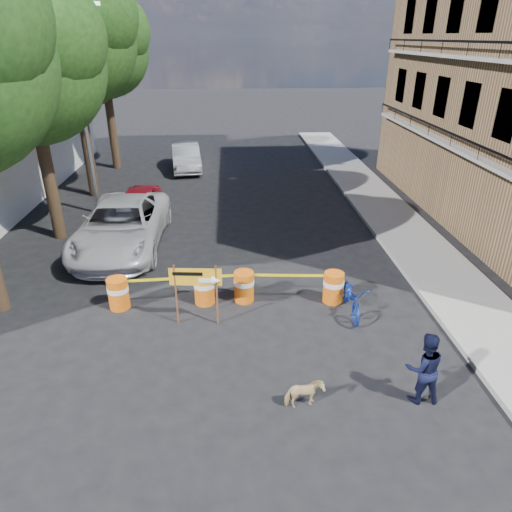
{
  "coord_description": "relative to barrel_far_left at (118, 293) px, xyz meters",
  "views": [
    {
      "loc": [
        -0.42,
        -9.17,
        6.82
      ],
      "look_at": [
        0.27,
        2.22,
        1.3
      ],
      "focal_mm": 32.0,
      "sensor_mm": 36.0,
      "label": 1
    }
  ],
  "objects": [
    {
      "name": "suv_white",
      "position": [
        -0.68,
        4.06,
        0.36
      ],
      "size": [
        2.85,
        6.03,
        1.67
      ],
      "primitive_type": "imported",
      "rotation": [
        0.0,
        0.0,
        -0.02
      ],
      "color": "silver",
      "rests_on": "ground"
    },
    {
      "name": "ground",
      "position": [
        3.53,
        -1.84,
        -0.47
      ],
      "size": [
        120.0,
        120.0,
        0.0
      ],
      "primitive_type": "plane",
      "color": "black",
      "rests_on": "ground"
    },
    {
      "name": "barrel_far_left",
      "position": [
        0.0,
        0.0,
        0.0
      ],
      "size": [
        0.58,
        0.58,
        0.9
      ],
      "color": "#C7520B",
      "rests_on": "ground"
    },
    {
      "name": "tree_far",
      "position": [
        -3.2,
        15.16,
        5.74
      ],
      "size": [
        5.04,
        4.8,
        8.84
      ],
      "color": "#332316",
      "rests_on": "ground"
    },
    {
      "name": "tree_mid_a",
      "position": [
        -3.2,
        5.16,
        5.53
      ],
      "size": [
        5.25,
        5.0,
        8.68
      ],
      "color": "#332316",
      "rests_on": "ground"
    },
    {
      "name": "tree_mid_b",
      "position": [
        -3.2,
        10.16,
        6.24
      ],
      "size": [
        5.67,
        5.4,
        9.62
      ],
      "color": "#332316",
      "rests_on": "ground"
    },
    {
      "name": "sidewalk_east",
      "position": [
        9.73,
        4.16,
        -0.4
      ],
      "size": [
        2.4,
        40.0,
        0.15
      ],
      "primitive_type": "cube",
      "color": "gray",
      "rests_on": "ground"
    },
    {
      "name": "streetlamp",
      "position": [
        -2.4,
        7.66,
        3.9
      ],
      "size": [
        1.25,
        0.18,
        8.0
      ],
      "color": "gray",
      "rests_on": "ground"
    },
    {
      "name": "sedan_red",
      "position": [
        -0.56,
        6.61,
        0.19
      ],
      "size": [
        1.68,
        3.95,
        1.33
      ],
      "primitive_type": "imported",
      "rotation": [
        0.0,
        0.0,
        -0.03
      ],
      "color": "#A80E1C",
      "rests_on": "ground"
    },
    {
      "name": "barrel_mid_right",
      "position": [
        3.46,
        0.18,
        0.0
      ],
      "size": [
        0.58,
        0.58,
        0.9
      ],
      "color": "#C7520B",
      "rests_on": "ground"
    },
    {
      "name": "detour_sign",
      "position": [
        2.37,
        -0.93,
        0.77
      ],
      "size": [
        1.33,
        0.28,
        1.71
      ],
      "rotation": [
        0.0,
        0.0,
        -0.1
      ],
      "color": "#592D19",
      "rests_on": "ground"
    },
    {
      "name": "sedan_silver",
      "position": [
        0.73,
        14.55,
        0.23
      ],
      "size": [
        2.02,
        4.42,
        1.41
      ],
      "primitive_type": "imported",
      "rotation": [
        0.0,
        0.0,
        0.13
      ],
      "color": "#B1B4B9",
      "rests_on": "ground"
    },
    {
      "name": "dog",
      "position": [
        4.51,
        -4.05,
        -0.14
      ],
      "size": [
        0.83,
        0.49,
        0.66
      ],
      "primitive_type": "imported",
      "rotation": [
        0.0,
        0.0,
        1.76
      ],
      "color": "tan",
      "rests_on": "ground"
    },
    {
      "name": "barrel_far_right",
      "position": [
        5.96,
        -0.03,
        0.0
      ],
      "size": [
        0.58,
        0.58,
        0.9
      ],
      "color": "#C7520B",
      "rests_on": "ground"
    },
    {
      "name": "barrel_mid_left",
      "position": [
        2.34,
        0.12,
        0.0
      ],
      "size": [
        0.58,
        0.58,
        0.9
      ],
      "color": "#C7520B",
      "rests_on": "ground"
    },
    {
      "name": "pedestrian",
      "position": [
        6.93,
        -3.97,
        0.33
      ],
      "size": [
        0.79,
        0.62,
        1.6
      ],
      "primitive_type": "imported",
      "rotation": [
        0.0,
        0.0,
        3.13
      ],
      "color": "black",
      "rests_on": "ground"
    },
    {
      "name": "bicycle",
      "position": [
        6.34,
        -0.64,
        0.43
      ],
      "size": [
        0.67,
        0.98,
        1.81
      ],
      "primitive_type": "imported",
      "rotation": [
        0.0,
        0.0,
        -0.04
      ],
      "color": "#132E9D",
      "rests_on": "ground"
    }
  ]
}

